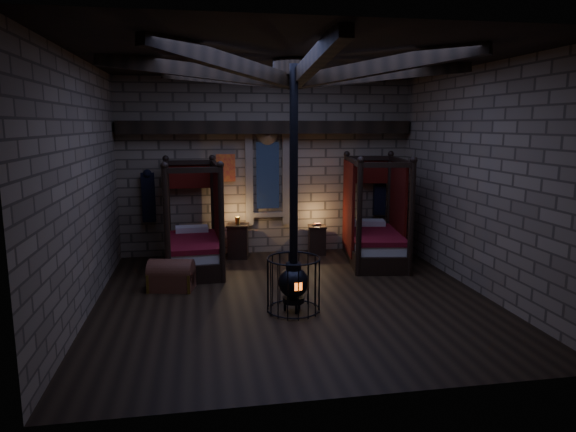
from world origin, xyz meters
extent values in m
cube|color=black|center=(0.00, 0.00, 0.00)|extent=(7.00, 7.00, 0.01)
cube|color=#847054|center=(0.00, 3.50, 2.10)|extent=(7.00, 0.02, 4.20)
cube|color=#847054|center=(0.00, -3.50, 2.10)|extent=(7.00, 0.02, 4.20)
cube|color=#847054|center=(-3.50, 0.00, 2.10)|extent=(0.02, 7.00, 4.20)
cube|color=#847054|center=(3.50, 0.00, 2.10)|extent=(0.02, 7.00, 4.20)
cube|color=black|center=(0.00, 0.00, 4.20)|extent=(7.00, 7.00, 0.01)
cube|color=black|center=(0.00, 3.32, 3.05)|extent=(6.86, 0.35, 0.30)
cylinder|color=black|center=(0.00, 0.00, 4.05)|extent=(0.70, 0.70, 0.25)
cube|color=black|center=(0.00, 3.45, 1.90)|extent=(0.55, 0.04, 1.60)
cube|color=maroon|center=(-1.00, 3.46, 2.10)|extent=(0.45, 0.03, 0.65)
cube|color=black|center=(-2.80, 3.34, 1.45)|extent=(0.30, 0.10, 1.15)
cube|color=black|center=(2.80, 3.34, 1.45)|extent=(0.30, 0.10, 1.15)
cube|color=black|center=(-1.79, 2.19, 0.19)|extent=(1.24, 2.24, 0.38)
cube|color=beige|center=(-1.79, 2.19, 0.48)|extent=(1.11, 2.06, 0.23)
cube|color=maroon|center=(-1.79, 2.19, 0.63)|extent=(1.17, 2.11, 0.10)
cube|color=beige|center=(-1.83, 2.99, 0.73)|extent=(0.75, 0.40, 0.15)
cube|color=#510D06|center=(-1.84, 3.27, 1.94)|extent=(1.16, 0.11, 0.58)
cylinder|color=black|center=(-2.26, 1.12, 1.15)|extent=(0.12, 0.12, 2.31)
cylinder|color=black|center=(-2.37, 3.22, 1.15)|extent=(0.12, 0.12, 2.31)
cylinder|color=black|center=(-1.22, 1.17, 1.15)|extent=(0.12, 0.12, 2.31)
cylinder|color=black|center=(-1.32, 3.27, 1.15)|extent=(0.12, 0.12, 2.31)
cube|color=#510D06|center=(-2.36, 2.48, 1.21)|extent=(0.14, 1.58, 2.05)
cube|color=#510D06|center=(-1.25, 2.54, 1.21)|extent=(0.14, 1.58, 2.05)
cube|color=black|center=(2.28, 2.14, 0.19)|extent=(1.49, 2.39, 0.39)
cube|color=beige|center=(2.28, 2.14, 0.49)|extent=(1.34, 2.20, 0.24)
cube|color=maroon|center=(2.28, 2.14, 0.64)|extent=(1.41, 2.25, 0.11)
cube|color=beige|center=(2.41, 2.95, 0.75)|extent=(0.80, 0.49, 0.15)
cube|color=#510D06|center=(2.45, 3.24, 1.99)|extent=(1.18, 0.23, 0.59)
cylinder|color=black|center=(1.59, 1.16, 1.18)|extent=(0.12, 0.12, 2.36)
cylinder|color=black|center=(1.92, 3.29, 1.18)|extent=(0.12, 0.12, 2.36)
cylinder|color=black|center=(2.65, 1.00, 1.18)|extent=(0.12, 0.12, 2.36)
cylinder|color=black|center=(2.98, 3.12, 1.18)|extent=(0.12, 0.12, 2.36)
cube|color=#510D06|center=(1.77, 2.55, 1.24)|extent=(0.31, 1.60, 2.10)
cube|color=#510D06|center=(2.90, 2.37, 1.24)|extent=(0.31, 1.60, 2.10)
cube|color=brown|center=(-2.20, 0.87, 0.17)|extent=(0.92, 0.67, 0.35)
cylinder|color=brown|center=(-2.20, 0.87, 0.35)|extent=(0.92, 0.67, 0.51)
cube|color=#B19736|center=(-2.58, 0.95, 0.17)|extent=(0.16, 0.53, 0.37)
cube|color=#B19736|center=(-1.82, 0.79, 0.17)|extent=(0.16, 0.53, 0.37)
cube|color=brown|center=(2.33, 1.42, 0.17)|extent=(0.90, 0.61, 0.35)
cylinder|color=brown|center=(2.33, 1.42, 0.35)|extent=(0.90, 0.61, 0.51)
cube|color=#B19736|center=(1.95, 1.47, 0.17)|extent=(0.12, 0.53, 0.37)
cube|color=#B19736|center=(2.72, 1.37, 0.17)|extent=(0.12, 0.53, 0.37)
cube|color=black|center=(-0.77, 3.06, 0.38)|extent=(0.53, 0.51, 0.76)
cube|color=black|center=(-0.77, 3.06, 0.79)|extent=(0.58, 0.56, 0.04)
cylinder|color=#B19736|center=(-0.77, 3.06, 0.90)|extent=(0.11, 0.11, 0.17)
cube|color=black|center=(1.15, 3.08, 0.33)|extent=(0.44, 0.42, 0.66)
cube|color=black|center=(1.15, 3.08, 0.68)|extent=(0.48, 0.47, 0.04)
cube|color=brown|center=(1.15, 3.08, 0.74)|extent=(0.18, 0.14, 0.05)
cylinder|color=black|center=(-0.11, -0.64, 0.20)|extent=(0.37, 0.37, 0.09)
sphere|color=black|center=(-0.11, -0.64, 0.50)|extent=(0.51, 0.51, 0.51)
cylinder|color=black|center=(-0.11, -0.64, 0.78)|extent=(0.26, 0.26, 0.13)
cube|color=#FF5914|center=(-0.07, -0.89, 0.50)|extent=(0.13, 0.04, 0.13)
cylinder|color=black|center=(-0.11, -0.64, 2.44)|extent=(0.14, 0.14, 3.22)
torus|color=black|center=(-0.11, -0.64, 0.04)|extent=(0.91, 0.91, 0.03)
torus|color=black|center=(-0.11, -0.64, 0.92)|extent=(0.91, 0.91, 0.03)
camera|label=1|loc=(-1.60, -8.78, 3.12)|focal=32.00mm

